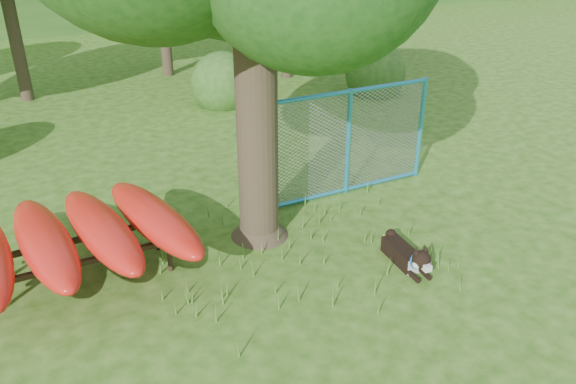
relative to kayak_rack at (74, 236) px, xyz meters
name	(u,v)px	position (x,y,z in m)	size (l,w,h in m)	color
ground	(313,290)	(2.93, -1.72, -0.76)	(80.00, 80.00, 0.00)	#285110
wooden_post	(256,198)	(2.90, 0.21, -0.14)	(0.32, 0.13, 1.18)	#6D6151
kayak_rack	(74,236)	(0.00, 0.00, 0.00)	(3.35, 2.97, 0.99)	black
husky_dog	(408,256)	(4.52, -1.83, -0.57)	(0.37, 1.22, 0.54)	black
fence_section	(348,143)	(5.05, 0.81, 0.27)	(3.53, 0.16, 3.43)	#288FBC
wildflower_clump	(386,236)	(4.58, -1.18, -0.58)	(0.10, 0.09, 0.23)	#4A7C28
shrub_right	(374,93)	(9.43, 6.28, -0.76)	(1.80, 1.80, 1.80)	#27531A
shrub_mid	(224,104)	(4.93, 7.28, -0.76)	(1.80, 1.80, 1.80)	#27531A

